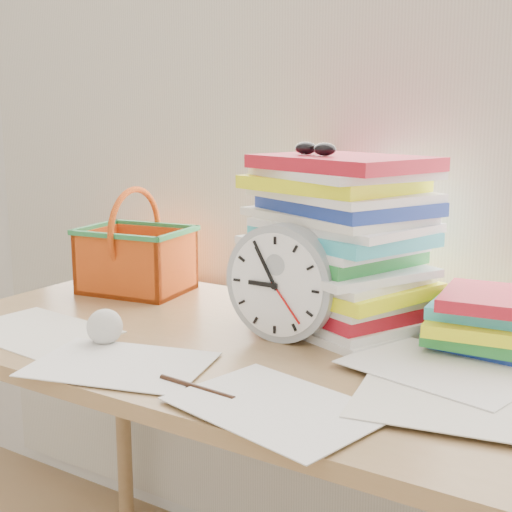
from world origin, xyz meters
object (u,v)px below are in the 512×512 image
Objects in this scene: paper_stack at (339,242)px; basket at (136,241)px; clock at (282,283)px; desk at (256,379)px; book_stack at (498,324)px.

paper_stack reaches higher than basket.
clock is at bearing -106.06° from paper_stack.
desk is at bearing -30.00° from basket.
basket is (-0.51, 0.14, 0.01)m from clock.
desk is 6.05× the size of clock.
book_stack is 1.07× the size of basket.
desk is 5.45× the size of basket.
basket is (-0.47, 0.19, 0.20)m from desk.
desk is 0.20m from clock.
book_stack is (0.38, 0.14, -0.06)m from clock.
desk is 5.10× the size of book_stack.
basket reaches higher than book_stack.
desk is at bearing -124.58° from clock.
desk is 3.80× the size of paper_stack.
basket is at bearing -178.58° from paper_stack.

